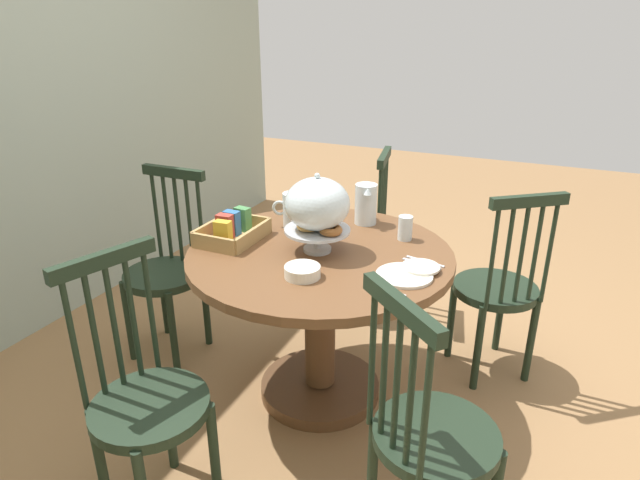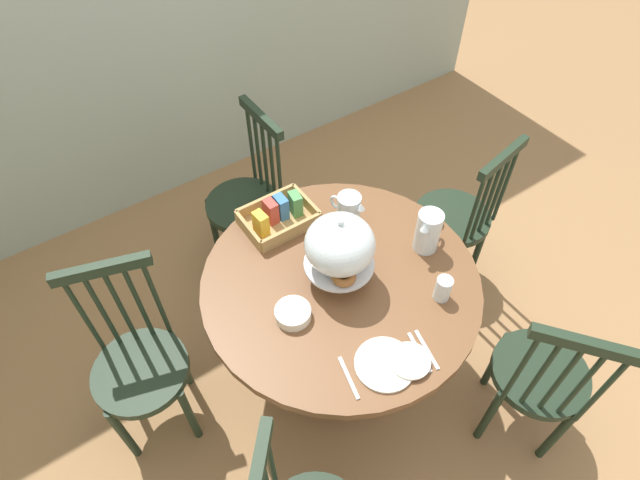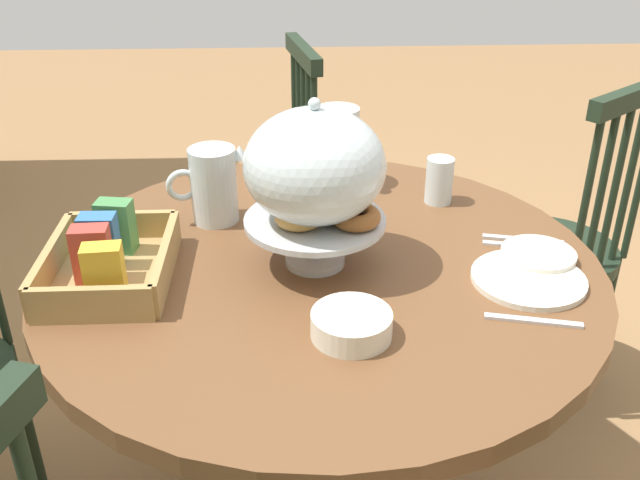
% 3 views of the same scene
% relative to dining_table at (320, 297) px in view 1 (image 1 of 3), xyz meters
% --- Properties ---
extents(ground_plane, '(10.00, 10.00, 0.00)m').
position_rel_dining_table_xyz_m(ground_plane, '(0.08, -0.10, -0.51)').
color(ground_plane, '#997047').
extents(wall_back, '(4.80, 0.06, 2.60)m').
position_rel_dining_table_xyz_m(wall_back, '(0.08, 1.73, 0.79)').
color(wall_back, '#9EAD9E').
rests_on(wall_back, ground_plane).
extents(dining_table, '(1.14, 1.14, 0.74)m').
position_rel_dining_table_xyz_m(dining_table, '(0.00, 0.00, 0.00)').
color(dining_table, brown).
rests_on(dining_table, ground_plane).
extents(windsor_chair_near_window, '(0.40, 0.40, 0.97)m').
position_rel_dining_table_xyz_m(windsor_chair_near_window, '(0.02, 0.87, -0.06)').
color(windsor_chair_near_window, '#1E2D1E').
rests_on(windsor_chair_near_window, ground_plane).
extents(windsor_chair_by_cabinet, '(0.42, 0.42, 0.97)m').
position_rel_dining_table_xyz_m(windsor_chair_by_cabinet, '(-0.83, 0.28, -0.06)').
color(windsor_chair_by_cabinet, '#1E2D1E').
rests_on(windsor_chair_by_cabinet, ground_plane).
extents(windsor_chair_facing_door, '(0.47, 0.47, 0.97)m').
position_rel_dining_table_xyz_m(windsor_chair_facing_door, '(-0.59, -0.64, -0.06)').
color(windsor_chair_facing_door, '#1E2D1E').
rests_on(windsor_chair_facing_door, ground_plane).
extents(windsor_chair_far_side, '(0.47, 0.47, 0.97)m').
position_rel_dining_table_xyz_m(windsor_chair_far_side, '(0.51, -0.70, -0.06)').
color(windsor_chair_far_side, '#1E2D1E').
rests_on(windsor_chair_far_side, ground_plane).
extents(windsor_chair_host_seat, '(0.41, 0.41, 0.97)m').
position_rel_dining_table_xyz_m(windsor_chair_host_seat, '(0.86, 0.14, -0.06)').
color(windsor_chair_host_seat, '#1E2D1E').
rests_on(windsor_chair_host_seat, ground_plane).
extents(pastry_stand_with_dome, '(0.28, 0.28, 0.34)m').
position_rel_dining_table_xyz_m(pastry_stand_with_dome, '(-0.00, 0.01, 0.42)').
color(pastry_stand_with_dome, silver).
rests_on(pastry_stand_with_dome, dining_table).
extents(orange_juice_pitcher, '(0.10, 0.19, 0.17)m').
position_rel_dining_table_xyz_m(orange_juice_pitcher, '(0.20, 0.23, 0.30)').
color(orange_juice_pitcher, silver).
rests_on(orange_juice_pitcher, dining_table).
extents(milk_pitcher, '(0.18, 0.11, 0.20)m').
position_rel_dining_table_xyz_m(milk_pitcher, '(0.40, -0.06, 0.31)').
color(milk_pitcher, silver).
rests_on(milk_pitcher, dining_table).
extents(cereal_basket, '(0.32, 0.24, 0.12)m').
position_rel_dining_table_xyz_m(cereal_basket, '(-0.04, 0.41, 0.27)').
color(cereal_basket, tan).
rests_on(cereal_basket, dining_table).
extents(china_plate_large, '(0.22, 0.22, 0.01)m').
position_rel_dining_table_xyz_m(china_plate_large, '(-0.10, -0.40, 0.23)').
color(china_plate_large, white).
rests_on(china_plate_large, dining_table).
extents(china_plate_small, '(0.15, 0.15, 0.01)m').
position_rel_dining_table_xyz_m(china_plate_small, '(-0.02, -0.44, 0.24)').
color(china_plate_small, white).
rests_on(china_plate_small, china_plate_large).
extents(cereal_bowl, '(0.14, 0.14, 0.04)m').
position_rel_dining_table_xyz_m(cereal_bowl, '(-0.26, -0.04, 0.25)').
color(cereal_bowl, white).
rests_on(cereal_bowl, dining_table).
extents(drinking_glass, '(0.06, 0.06, 0.11)m').
position_rel_dining_table_xyz_m(drinking_glass, '(0.27, -0.29, 0.28)').
color(drinking_glass, silver).
rests_on(drinking_glass, dining_table).
extents(butter_dish, '(0.06, 0.06, 0.02)m').
position_rel_dining_table_xyz_m(butter_dish, '(0.53, 0.01, 0.24)').
color(butter_dish, beige).
rests_on(butter_dish, dining_table).
extents(table_knife, '(0.05, 0.17, 0.01)m').
position_rel_dining_table_xyz_m(table_knife, '(0.04, -0.43, 0.23)').
color(table_knife, silver).
rests_on(table_knife, dining_table).
extents(dinner_fork, '(0.05, 0.17, 0.01)m').
position_rel_dining_table_xyz_m(dinner_fork, '(0.07, -0.44, 0.23)').
color(dinner_fork, silver).
rests_on(dinner_fork, dining_table).
extents(soup_spoon, '(0.05, 0.17, 0.01)m').
position_rel_dining_table_xyz_m(soup_spoon, '(-0.23, -0.37, 0.23)').
color(soup_spoon, silver).
rests_on(soup_spoon, dining_table).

